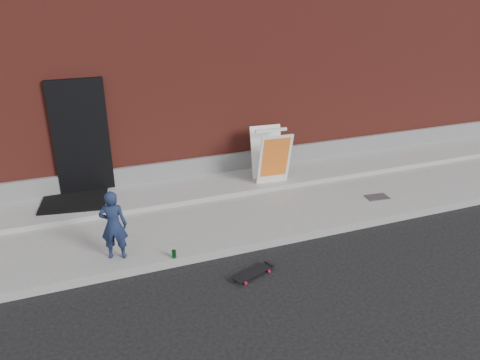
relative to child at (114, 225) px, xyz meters
name	(u,v)px	position (x,y,z in m)	size (l,w,h in m)	color
ground	(264,249)	(2.37, -0.39, -0.72)	(80.00, 80.00, 0.00)	black
sidewalk	(233,208)	(2.37, 1.11, -0.65)	(20.00, 3.00, 0.15)	gray
apron	(219,185)	(2.37, 2.01, -0.52)	(20.00, 1.20, 0.10)	gray
building	(164,47)	(2.37, 6.60, 1.78)	(20.00, 8.10, 5.00)	maroon
child	(114,225)	(0.00, 0.00, 0.00)	(0.42, 0.27, 1.14)	#172242
skateboard	(254,272)	(1.91, -1.06, -0.66)	(0.72, 0.40, 0.08)	red
pizza_sign	(271,155)	(3.44, 1.74, 0.10)	(0.74, 0.85, 1.14)	silver
soda_can	(174,254)	(0.84, -0.34, -0.51)	(0.07, 0.07, 0.13)	#17732B
doormat	(74,201)	(-0.53, 2.13, -0.45)	(1.21, 0.98, 0.03)	black
utility_plate	(377,197)	(5.20, 0.38, -0.56)	(0.45, 0.29, 0.01)	#5A5A5F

